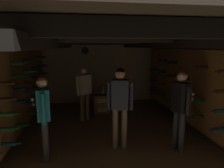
# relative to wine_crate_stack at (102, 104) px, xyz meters

# --- Properties ---
(ground_plane) EXTENTS (8.40, 8.40, 0.00)m
(ground_plane) POSITION_rel_wine_crate_stack_xyz_m (0.01, -1.82, -0.30)
(ground_plane) COLOR #8C7051
(room_shell) EXTENTS (4.72, 6.52, 2.41)m
(room_shell) POSITION_rel_wine_crate_stack_xyz_m (0.00, -1.55, 1.11)
(room_shell) COLOR tan
(room_shell) RESTS_ON ground_plane
(wine_crate_stack) EXTENTS (0.52, 0.35, 0.60)m
(wine_crate_stack) POSITION_rel_wine_crate_stack_xyz_m (0.00, 0.00, 0.00)
(wine_crate_stack) COLOR brown
(wine_crate_stack) RESTS_ON ground_plane
(display_bottle) EXTENTS (0.08, 0.08, 0.35)m
(display_bottle) POSITION_rel_wine_crate_stack_xyz_m (0.03, 0.01, 0.44)
(display_bottle) COLOR #143819
(display_bottle) RESTS_ON wine_crate_stack
(person_host_center) EXTENTS (0.53, 0.29, 1.71)m
(person_host_center) POSITION_rel_wine_crate_stack_xyz_m (0.14, -2.32, 0.74)
(person_host_center) COLOR brown
(person_host_center) RESTS_ON ground_plane
(person_guest_far_left) EXTENTS (0.44, 0.44, 1.57)m
(person_guest_far_left) POSITION_rel_wine_crate_stack_xyz_m (-0.56, -0.55, 0.64)
(person_guest_far_left) COLOR brown
(person_guest_far_left) RESTS_ON ground_plane
(person_guest_mid_right) EXTENTS (0.36, 0.54, 1.66)m
(person_guest_mid_right) POSITION_rel_wine_crate_stack_xyz_m (1.32, -2.60, 0.71)
(person_guest_mid_right) COLOR #2D2D33
(person_guest_mid_right) RESTS_ON ground_plane
(person_guest_mid_left) EXTENTS (0.37, 0.53, 1.61)m
(person_guest_mid_left) POSITION_rel_wine_crate_stack_xyz_m (-1.32, -2.54, 0.67)
(person_guest_mid_left) COLOR #2D2D33
(person_guest_mid_left) RESTS_ON ground_plane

